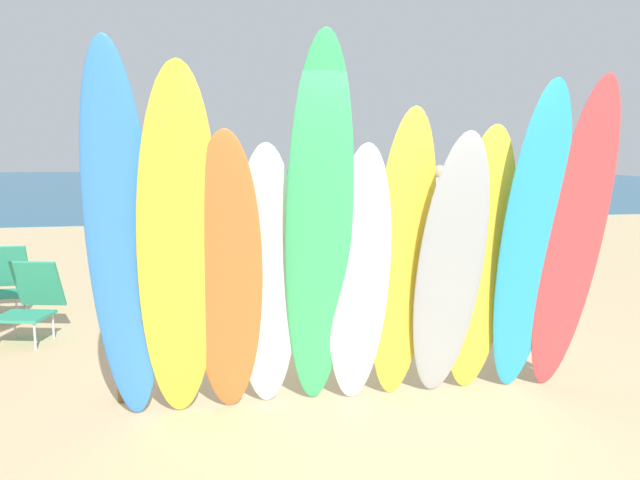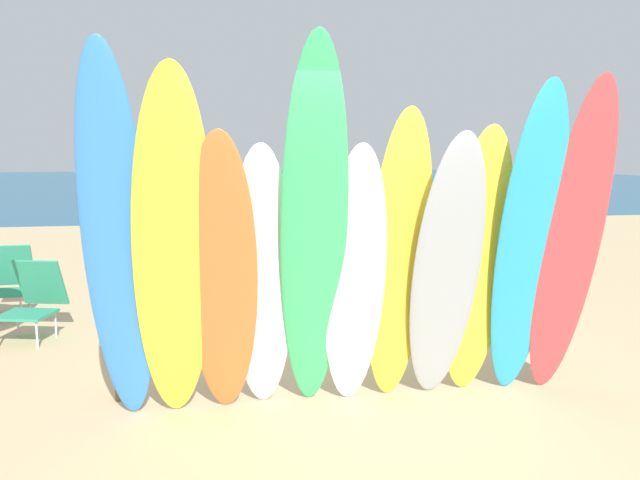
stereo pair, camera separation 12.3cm
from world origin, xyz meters
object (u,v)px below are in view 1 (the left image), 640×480
at_px(beachgoer_strolling, 378,207).
at_px(beachgoer_midbeach, 438,203).
at_px(surfboard_red_10, 573,243).
at_px(beachgoer_by_water, 259,224).
at_px(distant_boat, 197,198).
at_px(surfboard_white_5, 359,279).
at_px(beach_chair_red, 4,280).
at_px(beach_chair_blue, 31,299).
at_px(surfboard_orange_2, 228,280).
at_px(surfboard_blue_0, 121,243).
at_px(surfboard_teal_9, 530,246).
at_px(surfboard_rack, 347,317).
at_px(surfboard_white_3, 266,280).
at_px(surfboard_grey_7, 450,270).
at_px(surfboard_yellow_6, 403,260).
at_px(beachgoer_photographing, 243,199).
at_px(surfboard_green_4, 319,234).
at_px(beachgoer_near_rack, 237,234).
at_px(surfboard_yellow_8, 480,264).
at_px(surfboard_yellow_1, 179,254).

bearing_deg(beachgoer_strolling, beachgoer_midbeach, 91.73).
distance_m(surfboard_red_10, beachgoer_by_water, 4.96).
relative_size(beachgoer_midbeach, beachgoer_strolling, 1.09).
bearing_deg(distant_boat, surfboard_white_5, -86.29).
height_order(beach_chair_red, beach_chair_blue, beach_chair_red).
bearing_deg(beach_chair_red, surfboard_orange_2, -55.82).
bearing_deg(surfboard_blue_0, surfboard_teal_9, 5.07).
bearing_deg(surfboard_rack, beachgoer_by_water, 95.39).
xyz_separation_m(surfboard_white_3, surfboard_white_5, (0.69, -0.09, -0.00)).
height_order(surfboard_orange_2, surfboard_white_3, surfboard_orange_2).
bearing_deg(surfboard_teal_9, beachgoer_strolling, 88.97).
distance_m(surfboard_orange_2, surfboard_white_5, 0.99).
relative_size(surfboard_blue_0, surfboard_grey_7, 1.26).
bearing_deg(beach_chair_blue, surfboard_teal_9, -15.79).
xyz_separation_m(surfboard_yellow_6, beachgoer_by_water, (-0.71, 4.33, -0.22)).
distance_m(beachgoer_photographing, beachgoer_strolling, 2.77).
distance_m(surfboard_blue_0, surfboard_orange_2, 0.77).
bearing_deg(beachgoer_by_water, surfboard_white_5, 176.06).
bearing_deg(surfboard_blue_0, surfboard_rack, 23.07).
distance_m(surfboard_green_4, surfboard_white_5, 0.50).
relative_size(surfboard_white_5, beachgoer_strolling, 1.34).
bearing_deg(surfboard_white_3, surfboard_grey_7, -0.53).
height_order(surfboard_white_5, beachgoer_near_rack, surfboard_white_5).
xyz_separation_m(surfboard_green_4, surfboard_yellow_8, (1.33, 0.17, -0.29)).
xyz_separation_m(beachgoer_photographing, beach_chair_blue, (-2.61, -5.85, -0.57)).
bearing_deg(surfboard_yellow_8, beachgoer_midbeach, 68.75).
relative_size(surfboard_rack, beachgoer_photographing, 2.19).
relative_size(surfboard_teal_9, beach_chair_red, 3.09).
bearing_deg(beach_chair_red, surfboard_yellow_1, -60.02).
height_order(surfboard_orange_2, beachgoer_midbeach, surfboard_orange_2).
bearing_deg(beachgoer_by_water, beachgoer_midbeach, -65.29).
height_order(surfboard_yellow_1, beachgoer_midbeach, surfboard_yellow_1).
bearing_deg(beachgoer_near_rack, surfboard_blue_0, 154.43).
bearing_deg(beachgoer_by_water, distant_boat, -5.01).
xyz_separation_m(surfboard_orange_2, surfboard_white_5, (0.98, 0.05, -0.04)).
xyz_separation_m(surfboard_white_3, beachgoer_near_rack, (-0.05, 3.08, -0.06)).
relative_size(surfboard_yellow_6, distant_boat, 0.75).
bearing_deg(beachgoer_near_rack, surfboard_white_5, -175.85).
bearing_deg(surfboard_white_5, surfboard_yellow_8, 4.53).
height_order(surfboard_yellow_8, beachgoer_by_water, surfboard_yellow_8).
relative_size(surfboard_orange_2, beachgoer_near_rack, 1.32).
height_order(surfboard_red_10, beach_chair_blue, surfboard_red_10).
relative_size(surfboard_yellow_1, surfboard_yellow_8, 1.19).
relative_size(surfboard_white_3, beachgoer_midbeach, 1.22).
relative_size(surfboard_white_5, beachgoer_photographing, 1.21).
distance_m(surfboard_orange_2, beachgoer_photographing, 8.31).
height_order(surfboard_yellow_1, beachgoer_strolling, surfboard_yellow_1).
bearing_deg(beachgoer_strolling, distant_boat, -151.25).
distance_m(beach_chair_red, beach_chair_blue, 1.25).
xyz_separation_m(surfboard_red_10, beachgoer_strolling, (0.47, 7.12, -0.37)).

